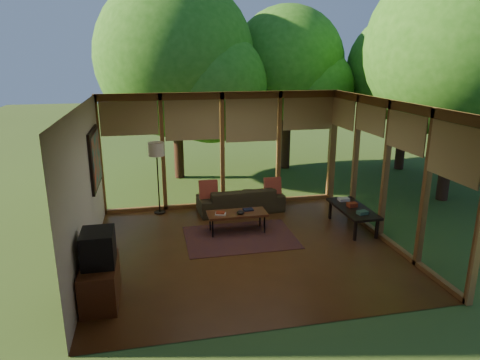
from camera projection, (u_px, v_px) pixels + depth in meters
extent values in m
plane|color=#583217|center=(246.00, 248.00, 8.02)|extent=(5.50, 5.50, 0.00)
plane|color=silver|center=(246.00, 103.00, 7.27)|extent=(5.50, 5.50, 0.00)
cube|color=silver|center=(85.00, 189.00, 7.10)|extent=(0.04, 5.00, 2.70)
cube|color=silver|center=(290.00, 234.00, 5.30)|extent=(5.50, 0.04, 2.70)
cube|color=brown|center=(222.00, 151.00, 10.00)|extent=(5.50, 0.12, 2.70)
cube|color=brown|center=(386.00, 171.00, 8.20)|extent=(0.12, 5.00, 2.70)
plane|color=#3B5821|center=(396.00, 147.00, 17.14)|extent=(40.00, 40.00, 0.00)
cylinder|color=#3B2015|center=(177.00, 102.00, 12.22)|extent=(0.28, 0.28, 4.41)
sphere|color=#245F15|center=(175.00, 58.00, 11.87)|extent=(4.42, 4.42, 4.42)
cylinder|color=#3B2015|center=(286.00, 102.00, 13.35)|extent=(0.28, 0.28, 4.19)
sphere|color=#245F15|center=(287.00, 63.00, 13.02)|extent=(3.43, 3.43, 3.43)
cylinder|color=#3B2015|center=(449.00, 106.00, 10.10)|extent=(0.28, 0.28, 4.70)
sphere|color=#245F15|center=(456.00, 48.00, 9.74)|extent=(4.13, 4.13, 4.13)
cylinder|color=#3B2015|center=(398.00, 106.00, 13.15)|extent=(0.28, 0.28, 4.02)
sphere|color=#245F15|center=(402.00, 68.00, 12.84)|extent=(3.27, 3.27, 3.27)
cube|color=maroon|center=(240.00, 237.00, 8.51)|extent=(2.16, 1.53, 0.01)
imported|color=#342C1A|center=(240.00, 199.00, 9.89)|extent=(2.00, 0.90, 0.57)
cube|color=maroon|center=(208.00, 190.00, 9.61)|extent=(0.42, 0.22, 0.44)
cube|color=maroon|center=(272.00, 186.00, 9.91)|extent=(0.39, 0.21, 0.41)
cube|color=beige|center=(220.00, 214.00, 8.54)|extent=(0.24, 0.20, 0.03)
cube|color=maroon|center=(220.00, 213.00, 8.53)|extent=(0.20, 0.18, 0.03)
cube|color=black|center=(248.00, 210.00, 8.78)|extent=(0.21, 0.17, 0.03)
ellipsoid|color=black|center=(241.00, 212.00, 8.57)|extent=(0.16, 0.16, 0.07)
cube|color=#5C2E19|center=(100.00, 282.00, 6.23)|extent=(0.50, 1.00, 0.60)
cube|color=black|center=(98.00, 248.00, 6.08)|extent=(0.45, 0.55, 0.50)
cube|color=#325848|center=(362.00, 213.00, 8.47)|extent=(0.22, 0.17, 0.07)
cube|color=maroon|center=(352.00, 205.00, 8.89)|extent=(0.21, 0.16, 0.09)
cube|color=beige|center=(344.00, 199.00, 9.27)|extent=(0.23, 0.16, 0.06)
cylinder|color=black|center=(160.00, 212.00, 9.85)|extent=(0.26, 0.26, 0.03)
cylinder|color=black|center=(158.00, 180.00, 9.64)|extent=(0.03, 0.03, 1.52)
cylinder|color=beige|center=(156.00, 149.00, 9.44)|extent=(0.36, 0.36, 0.30)
cube|color=#5C2E19|center=(237.00, 214.00, 8.67)|extent=(1.20, 0.50, 0.05)
cylinder|color=black|center=(213.00, 229.00, 8.45)|extent=(0.03, 0.03, 0.38)
cylinder|color=black|center=(264.00, 225.00, 8.66)|extent=(0.03, 0.03, 0.38)
cylinder|color=black|center=(210.00, 222.00, 8.79)|extent=(0.03, 0.03, 0.38)
cylinder|color=black|center=(260.00, 218.00, 9.00)|extent=(0.03, 0.03, 0.38)
cube|color=black|center=(353.00, 209.00, 8.87)|extent=(0.60, 1.40, 0.05)
cube|color=black|center=(355.00, 231.00, 8.32)|extent=(0.05, 0.05, 0.40)
cube|color=black|center=(377.00, 229.00, 8.41)|extent=(0.05, 0.05, 0.40)
cube|color=black|center=(330.00, 210.00, 9.45)|extent=(0.05, 0.05, 0.40)
cube|color=black|center=(349.00, 209.00, 9.54)|extent=(0.05, 0.05, 0.40)
cube|color=black|center=(95.00, 158.00, 8.37)|extent=(0.05, 1.35, 1.15)
cube|color=#1C7C80|center=(97.00, 158.00, 8.37)|extent=(0.02, 1.20, 1.00)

